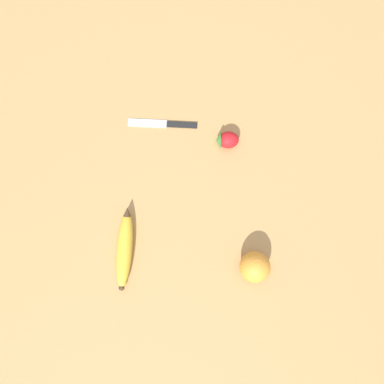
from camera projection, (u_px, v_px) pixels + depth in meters
ground_plane at (183, 188)px, 0.96m from camera, size 3.00×3.00×0.00m
banana at (125, 248)px, 0.92m from camera, size 0.05×0.20×0.04m
orange at (255, 267)px, 0.89m from camera, size 0.07×0.07×0.07m
strawberry at (227, 140)px, 0.96m from camera, size 0.07×0.05×0.04m
paring_knife at (165, 124)px, 0.99m from camera, size 0.18×0.03×0.01m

